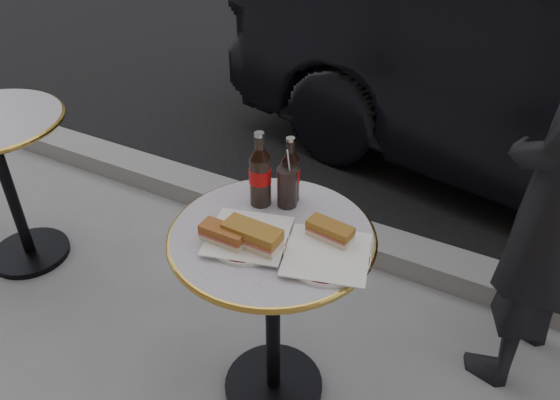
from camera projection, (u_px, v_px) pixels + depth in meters
The scene contains 13 objects.
ground at pixel (274, 387), 2.03m from camera, with size 80.00×80.00×0.00m, color gray.
asphalt_road at pixel (508, 24), 5.64m from camera, with size 40.00×8.00×0.00m, color black.
curb at pixel (363, 242), 2.65m from camera, with size 40.00×0.20×0.12m, color gray.
bistro_table at pixel (273, 319), 1.82m from camera, with size 0.62×0.62×0.73m, color #BAB2C4, non-canonical shape.
bistro_table_second at pixel (10, 192), 2.44m from camera, with size 0.62×0.62×0.73m, color #BAB2C4, non-canonical shape.
plate_left at pixel (248, 238), 1.58m from camera, with size 0.24×0.24×0.01m, color white.
plate_right at pixel (327, 256), 1.51m from camera, with size 0.24×0.24×0.01m, color white.
sandwich_left_a at pixel (224, 235), 1.54m from camera, with size 0.14×0.06×0.05m, color #9E5628.
sandwich_left_b at pixel (252, 236), 1.53m from camera, with size 0.17×0.08×0.06m, color #9E6B28.
sandwich_right at pixel (330, 232), 1.56m from camera, with size 0.13×0.06×0.05m, color #966326.
cola_bottle_left at pixel (260, 169), 1.66m from camera, with size 0.07×0.07×0.25m, color black, non-canonical shape.
cola_bottle_right at pixel (290, 169), 1.69m from camera, with size 0.06×0.06×0.22m, color black, non-canonical shape.
cola_glass at pixel (287, 187), 1.69m from camera, with size 0.07×0.07×0.13m, color black.
Camera 1 is at (0.62, -1.10, 1.73)m, focal length 35.00 mm.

